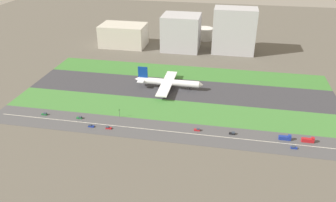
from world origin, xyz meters
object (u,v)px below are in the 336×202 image
fuel_tank_west (204,34)px  car_4 (91,126)px  traffic_light (119,113)px  truck_1 (308,140)px  airliner (167,82)px  car_5 (197,130)px  terminal_building (123,35)px  hangar_building (181,32)px  fuel_tank_centre (227,36)px  truck_0 (285,138)px  car_2 (232,133)px  car_0 (294,147)px  car_3 (80,118)px  car_6 (108,128)px  office_tower (234,31)px  car_1 (45,114)px

fuel_tank_west → car_4: bearing=-105.0°
traffic_light → truck_1: bearing=-3.2°
airliner → traffic_light: 65.86m
car_5 → truck_1: bearing=-0.0°
car_4 → terminal_building: terminal_building is taller
hangar_building → fuel_tank_centre: hangar_building is taller
truck_0 → traffic_light: bearing=176.4°
truck_1 → hangar_building: (-119.48, 182.00, 19.44)m
hangar_building → car_2: bearing=-69.8°
car_0 → truck_0: size_ratio=0.52×
car_0 → hangar_building: (-108.51, 192.00, 20.18)m
car_0 → car_2: bearing=-13.5°
car_3 → hangar_building: size_ratio=0.10×
car_5 → truck_1: 78.39m
car_4 → traffic_light: (16.85, 17.99, 3.37)m
car_5 → fuel_tank_centre: size_ratio=0.24×
airliner → fuel_tank_centre: airliner is taller
car_5 → truck_1: truck_1 is taller
airliner → car_5: airliner is taller
truck_0 → car_3: bearing=180.0°
car_4 → car_6: bearing=-180.0°
airliner → car_5: size_ratio=14.77×
hangar_building → office_tower: office_tower is taller
terminal_building → hangar_building: 73.58m
car_6 → car_1: bearing=-9.8°
fuel_tank_centre → car_1: bearing=-121.2°
airliner → car_0: airliner is taller
car_2 → office_tower: 183.82m
airliner → car_4: size_ratio=14.77×
truck_1 → office_tower: (-56.52, 182.00, 24.75)m
truck_1 → fuel_tank_west: 246.09m
car_0 → car_4: bearing=0.0°
office_tower → fuel_tank_west: bearing=130.4°
car_4 → truck_1: bearing=-176.4°
car_6 → fuel_tank_west: bearing=-101.8°
car_2 → truck_1: bearing=-0.0°
car_1 → hangar_building: (82.58, 182.00, 20.18)m
car_3 → car_4: same height
car_4 → truck_1: 158.54m
hangar_building → terminal_building: bearing=180.0°
car_0 → office_tower: (-45.55, 192.00, 25.50)m
car_5 → office_tower: (21.86, 182.00, 25.50)m
car_4 → fuel_tank_west: bearing=-105.0°
car_6 → truck_0: (128.79, 10.00, 0.75)m
car_3 → truck_1: 171.91m
car_1 → fuel_tank_centre: (137.25, 227.00, 5.46)m
car_0 → hangar_building: size_ratio=0.10×
car_2 → car_3: size_ratio=1.00×
airliner → truck_0: (98.71, -68.00, -4.56)m
car_2 → fuel_tank_west: (-42.26, 227.00, 6.86)m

